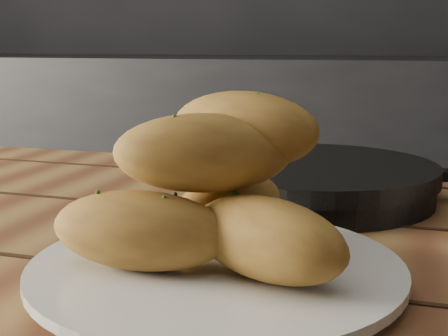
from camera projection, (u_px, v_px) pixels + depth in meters
counter at (273, 208)px, 1.88m from camera, size 2.80×0.60×0.90m
plate at (216, 272)px, 0.50m from camera, size 0.30×0.30×0.02m
bread_rolls at (216, 192)px, 0.49m from camera, size 0.24×0.21×0.13m
skillet at (314, 180)px, 0.77m from camera, size 0.43×0.30×0.05m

